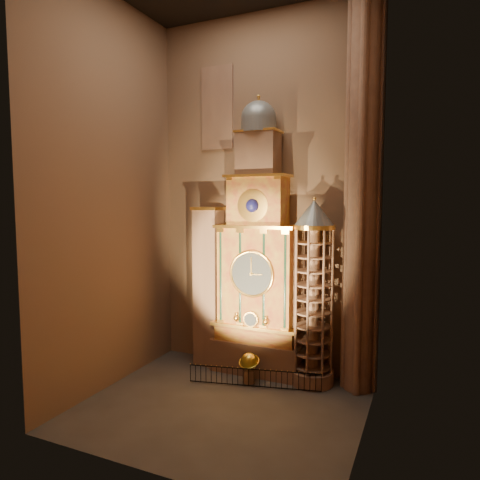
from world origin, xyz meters
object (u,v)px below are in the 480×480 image
at_px(portrait_tower, 209,286).
at_px(celestial_globe, 249,365).
at_px(astronomical_clock, 258,265).
at_px(stair_turret, 313,294).
at_px(iron_railing, 254,378).

relative_size(portrait_tower, celestial_globe, 5.76).
height_order(astronomical_clock, celestial_globe, astronomical_clock).
relative_size(astronomical_clock, celestial_globe, 9.43).
distance_m(portrait_tower, stair_turret, 6.91).
height_order(stair_turret, iron_railing, stair_turret).
height_order(portrait_tower, stair_turret, stair_turret).
distance_m(astronomical_clock, iron_railing, 6.54).
relative_size(celestial_globe, iron_railing, 0.24).
bearing_deg(celestial_globe, portrait_tower, 153.99).
distance_m(astronomical_clock, celestial_globe, 5.87).
xyz_separation_m(portrait_tower, celestial_globe, (3.55, -1.73, -4.09)).
bearing_deg(portrait_tower, celestial_globe, -26.01).
relative_size(portrait_tower, iron_railing, 1.39).
height_order(astronomical_clock, iron_railing, astronomical_clock).
bearing_deg(astronomical_clock, portrait_tower, 179.71).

